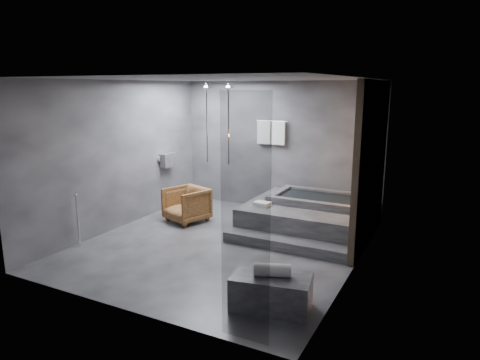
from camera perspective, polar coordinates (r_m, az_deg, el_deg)
The scene contains 7 objects.
room at distance 7.12m, azimuth 1.33°, elevation 4.70°, with size 5.00×5.04×2.82m.
tub_deck at distance 8.30m, azimuth 9.03°, elevation -4.81°, with size 2.20×2.00×0.50m, color #333336.
tub_step at distance 7.30m, azimuth 6.04°, elevation -8.49°, with size 2.20×0.36×0.18m, color #333336.
concrete_bench at distance 5.43m, azimuth 4.18°, elevation -14.71°, with size 0.96×0.53×0.43m, color #373739.
driftwood_chair at distance 8.71m, azimuth -7.14°, elevation -3.27°, with size 0.74×0.76×0.69m, color #462811.
rolled_towel at distance 5.29m, azimuth 4.34°, elevation -11.88°, with size 0.16×0.16×0.45m, color white.
deck_towel at distance 7.98m, azimuth 2.98°, elevation -3.21°, with size 0.29×0.21×0.08m, color white.
Camera 1 is at (3.47, -6.11, 2.68)m, focal length 32.00 mm.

